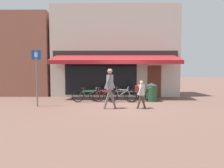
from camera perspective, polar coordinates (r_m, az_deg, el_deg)
ground_plane at (r=8.74m, az=3.98°, el=-6.91°), size 160.00×160.00×0.00m
shop_front at (r=13.24m, az=0.98°, el=9.95°), size 8.71×4.66×6.18m
neighbour_building at (r=15.60m, az=-28.12°, el=7.84°), size 5.92×4.00×5.77m
bike_rack_rail at (r=9.81m, az=0.56°, el=-2.98°), size 3.54×0.04×0.57m
bicycle_green at (r=9.69m, az=-7.83°, el=-3.79°), size 1.78×0.52×0.81m
bicycle_red at (r=9.67m, az=-3.08°, el=-3.77°), size 1.60×0.79×0.82m
bicycle_silver at (r=9.66m, az=2.94°, el=-3.69°), size 1.70×0.76×0.86m
bicycle_black at (r=9.79m, az=9.71°, el=-3.60°), size 1.73×0.52×0.85m
pedestrian_adult at (r=7.77m, az=-0.69°, el=0.04°), size 0.60×0.47×1.79m
pedestrian_child at (r=7.91m, az=9.35°, el=-2.34°), size 0.53×0.40×1.26m
litter_bin at (r=10.13m, az=12.73°, el=-2.59°), size 0.65×0.65×1.04m
parking_sign at (r=8.99m, az=-23.40°, el=3.70°), size 0.44×0.07×2.73m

